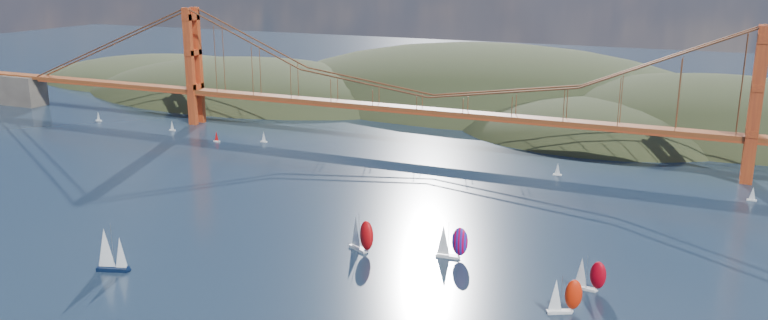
{
  "coord_description": "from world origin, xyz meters",
  "views": [
    {
      "loc": [
        107.13,
        -105.41,
        76.24
      ],
      "look_at": [
        19.27,
        90.0,
        18.86
      ],
      "focal_mm": 35.0,
      "sensor_mm": 36.0,
      "label": 1
    }
  ],
  "objects_px": {
    "racer_1": "(564,295)",
    "racer_0": "(361,234)",
    "sloop_navy": "(110,250)",
    "racer_2": "(589,274)",
    "racer_rwb": "(451,241)"
  },
  "relations": [
    {
      "from": "racer_0",
      "to": "racer_1",
      "type": "bearing_deg",
      "value": 12.16
    },
    {
      "from": "sloop_navy",
      "to": "racer_2",
      "type": "distance_m",
      "value": 118.45
    },
    {
      "from": "racer_0",
      "to": "sloop_navy",
      "type": "bearing_deg",
      "value": -117.29
    },
    {
      "from": "racer_0",
      "to": "racer_rwb",
      "type": "bearing_deg",
      "value": 39.21
    },
    {
      "from": "sloop_navy",
      "to": "racer_1",
      "type": "height_order",
      "value": "sloop_navy"
    },
    {
      "from": "racer_0",
      "to": "racer_1",
      "type": "relative_size",
      "value": 1.17
    },
    {
      "from": "racer_2",
      "to": "racer_rwb",
      "type": "xyz_separation_m",
      "value": [
        -36.57,
        5.56,
        0.57
      ]
    },
    {
      "from": "racer_0",
      "to": "racer_1",
      "type": "height_order",
      "value": "racer_0"
    },
    {
      "from": "racer_0",
      "to": "racer_rwb",
      "type": "relative_size",
      "value": 1.06
    },
    {
      "from": "racer_0",
      "to": "racer_rwb",
      "type": "height_order",
      "value": "racer_0"
    },
    {
      "from": "sloop_navy",
      "to": "racer_2",
      "type": "relative_size",
      "value": 1.44
    },
    {
      "from": "racer_1",
      "to": "racer_0",
      "type": "bearing_deg",
      "value": 137.27
    },
    {
      "from": "racer_0",
      "to": "racer_2",
      "type": "relative_size",
      "value": 1.21
    },
    {
      "from": "racer_2",
      "to": "sloop_navy",
      "type": "bearing_deg",
      "value": -156.78
    },
    {
      "from": "racer_1",
      "to": "racer_rwb",
      "type": "height_order",
      "value": "racer_rwb"
    }
  ]
}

